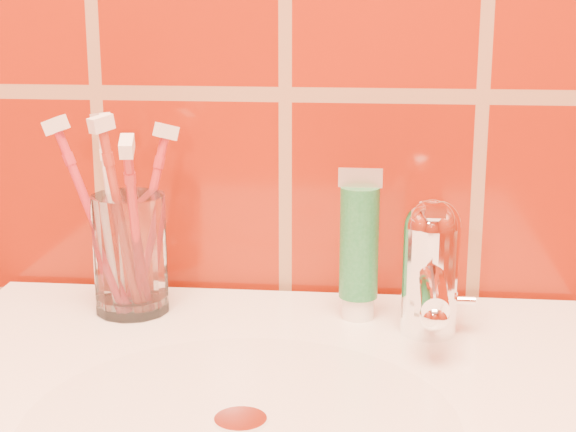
# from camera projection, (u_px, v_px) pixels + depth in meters

# --- Properties ---
(glass_tumbler) EXTENTS (0.09, 0.09, 0.11)m
(glass_tumbler) POSITION_uv_depth(u_px,v_px,m) (131.00, 254.00, 0.80)
(glass_tumbler) COLOR white
(glass_tumbler) RESTS_ON pedestal_sink
(toothpaste_tube) EXTENTS (0.04, 0.03, 0.14)m
(toothpaste_tube) POSITION_uv_depth(u_px,v_px,m) (359.00, 249.00, 0.78)
(toothpaste_tube) COLOR white
(toothpaste_tube) RESTS_ON pedestal_sink
(faucet) EXTENTS (0.05, 0.11, 0.12)m
(faucet) POSITION_uv_depth(u_px,v_px,m) (431.00, 263.00, 0.74)
(faucet) COLOR white
(faucet) RESTS_ON pedestal_sink
(toothbrush_0) EXTENTS (0.08, 0.09, 0.19)m
(toothbrush_0) POSITION_uv_depth(u_px,v_px,m) (112.00, 215.00, 0.80)
(toothbrush_0) COLOR white
(toothbrush_0) RESTS_ON glass_tumbler
(toothbrush_1) EXTENTS (0.08, 0.09, 0.20)m
(toothbrush_1) POSITION_uv_depth(u_px,v_px,m) (121.00, 219.00, 0.77)
(toothbrush_1) COLOR #A43323
(toothbrush_1) RESTS_ON glass_tumbler
(toothbrush_2) EXTENTS (0.11, 0.11, 0.18)m
(toothbrush_2) POSITION_uv_depth(u_px,v_px,m) (147.00, 217.00, 0.81)
(toothbrush_2) COLOR #B8272D
(toothbrush_2) RESTS_ON glass_tumbler
(toothbrush_3) EXTENTS (0.06, 0.15, 0.20)m
(toothbrush_3) POSITION_uv_depth(u_px,v_px,m) (135.00, 231.00, 0.76)
(toothbrush_3) COLOR #AA2427
(toothbrush_3) RESTS_ON glass_tumbler
(toothbrush_4) EXTENTS (0.11, 0.10, 0.19)m
(toothbrush_4) POSITION_uv_depth(u_px,v_px,m) (93.00, 218.00, 0.79)
(toothbrush_4) COLOR #B22636
(toothbrush_4) RESTS_ON glass_tumbler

